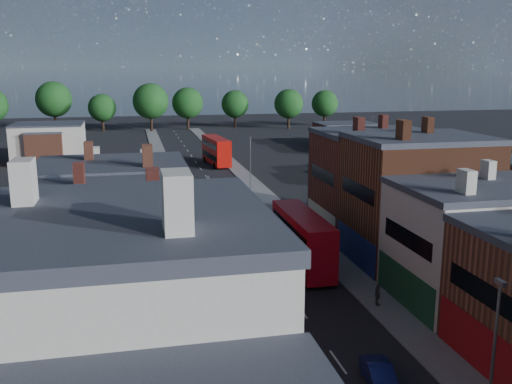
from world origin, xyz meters
name	(u,v)px	position (x,y,z in m)	size (l,w,h in m)	color
pavement_west	(179,209)	(-6.50, 50.00, 0.06)	(3.00, 200.00, 0.12)	gray
pavement_east	(275,204)	(6.50, 50.00, 0.06)	(3.00, 200.00, 0.12)	gray
terrace_west	(97,348)	(-14.00, 0.00, 6.65)	(12.00, 80.00, 13.30)	brown
lamp_post_1	(494,344)	(5.20, 0.00, 4.70)	(0.25, 0.70, 8.12)	slate
lamp_post_2	(209,211)	(-5.20, 30.00, 4.70)	(0.25, 0.70, 8.12)	slate
lamp_post_3	(250,159)	(5.20, 60.00, 4.70)	(0.25, 0.70, 8.12)	slate
bus_0	(256,253)	(-1.90, 23.53, 2.38)	(3.42, 10.40, 4.41)	#B20E0A
bus_1	(302,239)	(2.87, 25.37, 2.78)	(3.07, 11.95, 5.16)	red
bus_2	(216,150)	(3.50, 83.67, 2.83)	(3.99, 12.36, 5.24)	#BA0E08
car_1	(380,376)	(1.37, 4.76, 0.69)	(1.46, 4.18, 1.38)	navy
car_2	(218,224)	(-2.86, 40.07, 0.58)	(1.91, 4.15, 1.15)	black
car_3	(243,191)	(3.36, 56.59, 0.59)	(1.64, 4.04, 1.17)	silver
ped_1	(210,335)	(-7.70, 11.39, 1.05)	(0.90, 0.49, 1.85)	#46291C
ped_3	(378,295)	(6.00, 15.45, 0.99)	(1.02, 0.46, 1.74)	#5C564F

